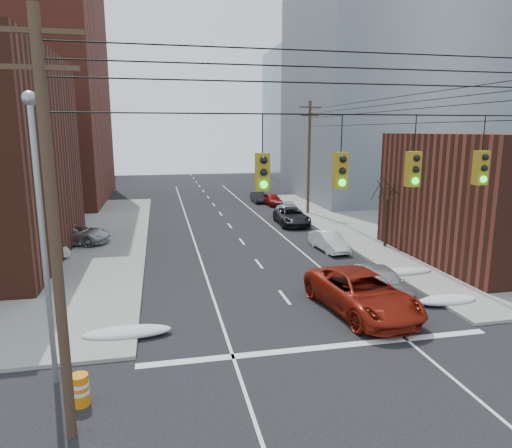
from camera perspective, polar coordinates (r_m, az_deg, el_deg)
name	(u,v)px	position (r m, az deg, el deg)	size (l,w,h in m)	color
building_brick_far	(34,144)	(85.25, -25.97, 8.95)	(22.00, 18.00, 12.00)	#471F15
building_office	(390,95)	(59.88, 16.39, 15.25)	(22.00, 20.00, 25.00)	gray
building_glass	(328,115)	(84.34, 9.01, 13.34)	(20.00, 18.00, 22.00)	gray
utility_pole_left	(54,229)	(12.34, -23.99, -0.59)	(2.20, 0.28, 11.00)	#473323
utility_pole_far	(309,156)	(45.23, 6.64, 8.46)	(2.20, 0.28, 11.00)	#473323
traffic_signals	(378,167)	(13.26, 14.97, 6.85)	(17.00, 0.42, 2.02)	black
street_light	(41,218)	(15.48, -25.31, 0.67)	(0.44, 0.44, 9.32)	gray
bare_tree	(386,216)	(33.22, 15.98, 0.97)	(2.09, 2.20, 4.93)	black
snow_nw	(127,332)	(19.57, -15.77, -12.89)	(3.50, 1.08, 0.42)	silver
snow_ne	(447,300)	(23.98, 22.81, -8.76)	(3.00, 1.08, 0.42)	silver
snow_east_far	(400,272)	(27.57, 17.51, -5.77)	(4.00, 1.08, 0.42)	silver
red_pickup	(362,293)	(21.56, 13.08, -8.38)	(3.07, 6.65, 1.85)	maroon
parked_car_a	(382,282)	(23.78, 15.51, -7.01)	(1.81, 4.50, 1.53)	#A4A3A8
parked_car_b	(329,241)	(32.04, 9.13, -2.13)	(1.41, 4.04, 1.33)	white
parked_car_c	(292,216)	(40.47, 4.49, 0.95)	(2.48, 5.38, 1.50)	black
parked_car_d	(290,213)	(42.05, 4.21, 1.37)	(2.11, 5.18, 1.50)	#A5A4A9
parked_car_e	(272,199)	(51.13, 2.05, 3.11)	(1.57, 3.91, 1.33)	maroon
parked_car_f	(258,197)	(53.21, 0.29, 3.40)	(1.31, 3.75, 1.23)	black
lot_car_a	(35,251)	(31.64, -25.86, -3.11)	(1.36, 3.89, 1.28)	silver
lot_car_b	(73,234)	(35.45, -21.87, -1.16)	(2.40, 5.20, 1.45)	#9E9EA2
lot_car_d	(3,236)	(37.21, -29.10, -1.29)	(1.61, 4.01, 1.37)	silver
construction_barrel	(80,390)	(15.58, -21.16, -18.74)	(0.68, 0.68, 0.98)	orange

